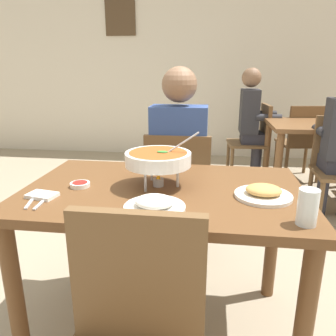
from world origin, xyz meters
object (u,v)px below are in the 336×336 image
Objects in this scene: appetizer_plate at (263,193)px; drink_glass at (307,209)px; diner_main at (179,154)px; rice_plate at (154,204)px; chair_diner_main at (179,189)px; sauce_dish at (80,184)px; chair_bg_corner at (302,139)px; dining_table_far at (319,137)px; patron_bg_right at (252,118)px; dining_table_main at (164,212)px; curry_bowl at (158,159)px; chair_bg_right at (255,137)px.

drink_glass reaches higher than appetizer_plate.
diner_main reaches higher than rice_plate.
diner_main is (0.00, 0.03, 0.24)m from chair_diner_main.
diner_main is 0.89m from appetizer_plate.
sauce_dish is 3.09m from chair_bg_corner.
chair_diner_main is 0.91m from appetizer_plate.
drink_glass is at bearing -107.55° from dining_table_far.
patron_bg_right reaches higher than sauce_dish.
drink_glass is (0.54, -0.30, 0.18)m from dining_table_main.
rice_plate is at bearing -90.08° from chair_diner_main.
dining_table_far is 1.11× the size of chair_bg_corner.
drink_glass reaches higher than dining_table_far.
dining_table_main is 5.28× the size of appetizer_plate.
dining_table_main is 0.97× the size of patron_bg_right.
rice_plate is (-0.00, -0.24, 0.14)m from dining_table_main.
diner_main is at bearing 90.00° from chair_diner_main.
diner_main is 3.94× the size of curry_bowl.
chair_bg_corner reaches higher than dining_table_far.
sauce_dish reaches higher than dining_table_far.
chair_bg_right is 0.24m from patron_bg_right.
diner_main is (0.00, 0.72, 0.09)m from dining_table_main.
dining_table_main is at bearing -104.73° from patron_bg_right.
diner_main is 0.72m from curry_bowl.
diner_main reaches higher than chair_bg_corner.
chair_diner_main is 6.92× the size of drink_glass.
diner_main is 5.46× the size of rice_plate.
dining_table_far is 0.81m from patron_bg_right.
dining_table_main is 5.28× the size of rice_plate.
sauce_dish is (-0.82, 0.02, -0.01)m from appetizer_plate.
curry_bowl reaches higher than rice_plate.
appetizer_plate is at bearing 22.95° from rice_plate.
sauce_dish reaches higher than dining_table_main.
curry_bowl is at bearing 140.65° from dining_table_main.
diner_main is 0.85m from sauce_dish.
drink_glass is at bearing -15.79° from sauce_dish.
curry_bowl reaches higher than chair_bg_corner.
chair_bg_corner is at bearing 0.26° from chair_bg_right.
dining_table_main is 1.41× the size of chair_bg_corner.
rice_plate is 0.27× the size of chair_bg_right.
chair_bg_corner is at bearing 72.44° from appetizer_plate.
dining_table_far is at bearing 51.27° from sauce_dish.
dining_table_far is (1.29, 2.29, -0.16)m from rice_plate.
curry_bowl is at bearing 150.72° from drink_glass.
appetizer_plate is 0.27× the size of chair_bg_right.
chair_bg_right is (0.73, 1.87, 0.00)m from chair_diner_main.
patron_bg_right is (-0.59, 0.00, 0.24)m from chair_bg_corner.
chair_diner_main is 10.00× the size of sauce_dish.
dining_table_main is 0.28m from rice_plate.
chair_bg_corner is (1.65, 2.60, -0.27)m from sauce_dish.
sauce_dish is 0.10× the size of chair_bg_corner.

